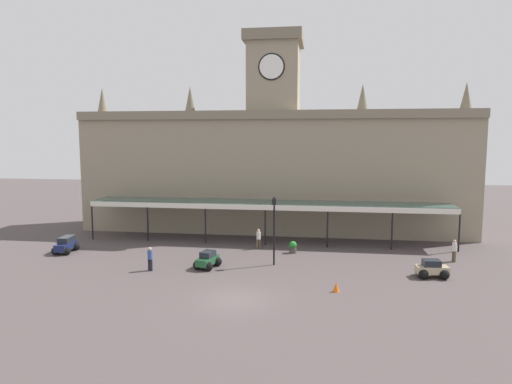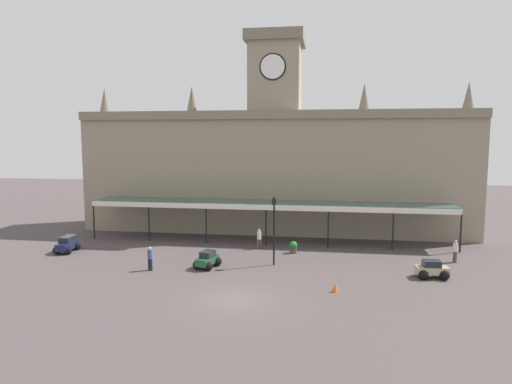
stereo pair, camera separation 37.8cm
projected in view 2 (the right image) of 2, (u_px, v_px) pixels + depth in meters
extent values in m
plane|color=#4C4242|center=(235.00, 299.00, 26.11)|extent=(140.00, 140.00, 0.00)
cube|color=gray|center=(275.00, 172.00, 45.33)|extent=(37.59, 6.32, 11.72)
cube|color=gray|center=(271.00, 114.00, 41.44)|extent=(37.59, 0.30, 0.80)
cube|color=gray|center=(276.00, 79.00, 44.27)|extent=(4.80, 4.80, 6.41)
cube|color=#766C59|center=(276.00, 39.00, 43.83)|extent=(5.50, 5.50, 1.00)
cylinder|color=white|center=(273.00, 67.00, 41.76)|extent=(2.20, 0.12, 2.20)
cylinder|color=black|center=(273.00, 67.00, 41.80)|extent=(2.46, 0.06, 2.46)
cone|color=#6E6554|center=(105.00, 101.00, 47.22)|extent=(1.10, 1.10, 2.60)
cone|color=#6E6554|center=(192.00, 100.00, 45.79)|extent=(1.10, 1.10, 2.60)
cone|color=#6E6554|center=(364.00, 97.00, 43.20)|extent=(1.10, 1.10, 2.60)
cone|color=#6E6554|center=(469.00, 96.00, 41.77)|extent=(1.10, 1.10, 2.60)
cube|color=#38564C|center=(268.00, 203.00, 40.35)|extent=(31.67, 3.20, 0.16)
cube|color=silver|center=(266.00, 208.00, 38.80)|extent=(31.67, 0.12, 0.44)
cylinder|color=black|center=(94.00, 221.00, 41.56)|extent=(0.14, 0.14, 3.43)
cylinder|color=black|center=(149.00, 222.00, 40.75)|extent=(0.14, 0.14, 3.43)
cylinder|color=black|center=(206.00, 224.00, 39.94)|extent=(0.14, 0.14, 3.43)
cylinder|color=black|center=(266.00, 226.00, 39.14)|extent=(0.14, 0.14, 3.43)
cylinder|color=black|center=(328.00, 227.00, 38.33)|extent=(0.14, 0.14, 3.43)
cylinder|color=black|center=(393.00, 229.00, 37.52)|extent=(0.14, 0.14, 3.43)
cylinder|color=black|center=(461.00, 231.00, 36.71)|extent=(0.14, 0.14, 3.43)
cube|color=#19214C|center=(67.00, 245.00, 36.92)|extent=(1.06, 2.31, 0.55)
cube|color=#1E232B|center=(68.00, 239.00, 37.06)|extent=(0.94, 1.61, 0.45)
sphere|color=black|center=(68.00, 251.00, 36.14)|extent=(0.64, 0.64, 0.64)
sphere|color=black|center=(57.00, 250.00, 36.22)|extent=(0.64, 0.64, 0.64)
sphere|color=black|center=(77.00, 246.00, 37.68)|extent=(0.64, 0.64, 0.64)
sphere|color=black|center=(67.00, 246.00, 37.75)|extent=(0.64, 0.64, 0.64)
cube|color=#1E512D|center=(207.00, 260.00, 32.49)|extent=(1.37, 2.21, 0.50)
cube|color=#1E232B|center=(208.00, 254.00, 32.48)|extent=(1.05, 1.27, 0.42)
sphere|color=black|center=(208.00, 266.00, 31.72)|extent=(0.64, 0.64, 0.64)
sphere|color=black|center=(197.00, 265.00, 32.08)|extent=(0.64, 0.64, 0.64)
sphere|color=black|center=(217.00, 261.00, 32.95)|extent=(0.64, 0.64, 0.64)
sphere|color=black|center=(207.00, 260.00, 33.30)|extent=(0.64, 0.64, 0.64)
cube|color=tan|center=(432.00, 270.00, 30.07)|extent=(2.11, 1.03, 0.50)
cube|color=#1E232B|center=(432.00, 263.00, 30.02)|extent=(1.16, 0.88, 0.42)
sphere|color=black|center=(440.00, 272.00, 30.47)|extent=(0.64, 0.64, 0.64)
sphere|color=black|center=(445.00, 275.00, 29.60)|extent=(0.64, 0.64, 0.64)
sphere|color=black|center=(420.00, 271.00, 30.58)|extent=(0.64, 0.64, 0.64)
sphere|color=black|center=(423.00, 275.00, 29.71)|extent=(0.64, 0.64, 0.64)
cylinder|color=brown|center=(454.00, 257.00, 33.98)|extent=(0.17, 0.17, 0.82)
cylinder|color=brown|center=(456.00, 257.00, 33.76)|extent=(0.17, 0.17, 0.82)
cylinder|color=silver|center=(455.00, 247.00, 33.79)|extent=(0.34, 0.34, 0.62)
sphere|color=tan|center=(456.00, 242.00, 33.74)|extent=(0.23, 0.23, 0.23)
cylinder|color=black|center=(151.00, 265.00, 31.76)|extent=(0.17, 0.17, 0.82)
cylinder|color=black|center=(149.00, 264.00, 31.89)|extent=(0.17, 0.17, 0.82)
cylinder|color=#334C8C|center=(150.00, 254.00, 31.74)|extent=(0.34, 0.34, 0.62)
sphere|color=tan|center=(150.00, 248.00, 31.69)|extent=(0.23, 0.23, 0.23)
cylinder|color=brown|center=(258.00, 244.00, 37.96)|extent=(0.17, 0.17, 0.82)
cylinder|color=brown|center=(260.00, 244.00, 38.06)|extent=(0.17, 0.17, 0.82)
cylinder|color=silver|center=(259.00, 236.00, 37.92)|extent=(0.34, 0.34, 0.62)
sphere|color=tan|center=(259.00, 230.00, 37.87)|extent=(0.23, 0.23, 0.23)
cylinder|color=black|center=(274.00, 235.00, 32.97)|extent=(0.13, 0.13, 4.43)
cube|color=black|center=(274.00, 202.00, 32.68)|extent=(0.30, 0.30, 0.44)
sphere|color=black|center=(274.00, 198.00, 32.65)|extent=(0.14, 0.14, 0.14)
cone|color=orange|center=(335.00, 287.00, 27.33)|extent=(0.40, 0.40, 0.59)
cylinder|color=#47423D|center=(293.00, 250.00, 36.64)|extent=(0.56, 0.56, 0.42)
sphere|color=#237A2A|center=(293.00, 245.00, 36.59)|extent=(0.60, 0.60, 0.60)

